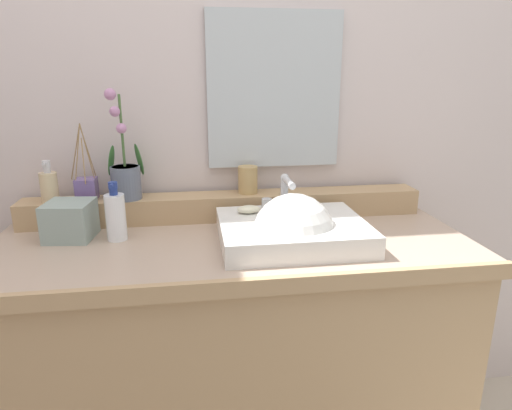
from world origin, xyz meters
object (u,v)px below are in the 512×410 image
Objects in this scene: soap_dispenser at (49,186)px; tumbler_cup at (248,180)px; reed_diffuser at (87,188)px; potted_plant at (125,174)px; tissue_box at (70,220)px; lotion_bottle at (116,216)px; sink_basin at (293,233)px; soap_bar at (249,209)px.

soap_dispenser is 1.45× the size of tumbler_cup.
potted_plant is at bearing -6.18° from reed_diffuser.
tissue_box is (0.08, -0.11, -0.08)m from soap_dispenser.
tumbler_cup is 0.57m from tissue_box.
lotion_bottle is at bearing -95.73° from potted_plant.
tissue_box is at bearing -54.16° from soap_dispenser.
potted_plant is 0.13m from reed_diffuser.
sink_basin is at bearing -27.30° from potted_plant.
lotion_bottle is (-0.01, -0.15, -0.09)m from potted_plant.
soap_bar is at bearing -18.13° from reed_diffuser.
reed_diffuser is (-0.50, 0.16, 0.04)m from soap_bar.
sink_basin is at bearing -18.73° from soap_dispenser.
lotion_bottle reaches higher than soap_bar.
soap_bar is 0.39m from lotion_bottle.
sink_basin is 4.58× the size of tumbler_cup.
potted_plant is 1.98× the size of lotion_bottle.
tissue_box is at bearing 168.08° from sink_basin.
soap_dispenser is 0.55× the size of reed_diffuser.
reed_diffuser is 0.15m from tissue_box.
tumbler_cup is at bearing 83.44° from soap_bar.
reed_diffuser is at bearing 156.56° from sink_basin.
reed_diffuser reaches higher than soap_bar.
sink_basin reaches higher than tissue_box.
lotion_bottle is at bearing -56.05° from reed_diffuser.
reed_diffuser is (-0.52, -0.00, -0.01)m from tumbler_cup.
lotion_bottle is at bearing -12.96° from tissue_box.
tumbler_cup is (0.40, 0.01, -0.04)m from potted_plant.
soap_bar is 0.63m from soap_dispenser.
reed_diffuser is at bearing 12.01° from soap_dispenser.
sink_basin is 3.15× the size of soap_dispenser.
potted_plant reaches higher than soap_dispenser.
soap_bar is 0.29× the size of reed_diffuser.
reed_diffuser is at bearing 78.42° from tissue_box.
lotion_bottle is at bearing -158.23° from tumbler_cup.
sink_basin is 0.30m from tumbler_cup.
reed_diffuser is 1.39× the size of lotion_bottle.
lotion_bottle is (-0.39, 0.00, -0.00)m from soap_bar.
soap_bar is 0.54× the size of tissue_box.
potted_plant is 0.18m from lotion_bottle.
lotion_bottle is 0.14m from tissue_box.
tissue_box is (-0.14, 0.03, -0.02)m from lotion_bottle.
potted_plant is at bearing 84.27° from lotion_bottle.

